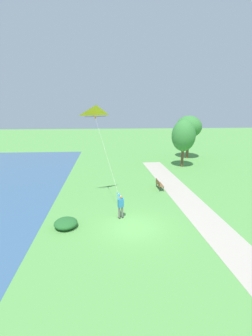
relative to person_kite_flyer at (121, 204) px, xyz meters
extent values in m
plane|color=#569947|center=(0.80, -1.44, -1.05)|extent=(120.00, 120.00, 0.00)
cube|color=#ADA393|center=(5.98, 0.56, -1.04)|extent=(4.63, 32.09, 0.02)
cube|color=#232328|center=(-0.11, -0.05, -1.02)|extent=(0.20, 0.26, 0.06)
cylinder|color=slate|center=(-0.10, -0.07, -0.60)|extent=(0.14, 0.14, 0.82)
cube|color=#232328|center=(0.11, 0.05, -1.02)|extent=(0.20, 0.26, 0.06)
cylinder|color=slate|center=(0.12, 0.03, -0.60)|extent=(0.14, 0.14, 0.82)
cube|color=teal|center=(0.01, -0.02, 0.11)|extent=(0.46, 0.37, 0.60)
sphere|color=beige|center=(0.01, -0.02, 0.57)|extent=(0.22, 0.22, 0.22)
ellipsoid|color=olive|center=(0.02, -0.03, 0.61)|extent=(0.30, 0.30, 0.13)
cylinder|color=teal|center=(-0.16, 0.14, 0.56)|extent=(0.12, 0.56, 0.43)
cylinder|color=teal|center=(-0.01, 0.22, 0.56)|extent=(0.51, 0.40, 0.43)
sphere|color=beige|center=(-0.15, 0.32, 0.69)|extent=(0.10, 0.10, 0.10)
pyramid|color=yellow|center=(-1.71, 3.55, 6.36)|extent=(1.93, 1.25, 0.87)
cone|color=orange|center=(-1.82, 3.81, 5.84)|extent=(0.26, 0.26, 0.22)
cylinder|color=black|center=(-1.82, 3.81, 5.95)|extent=(1.63, 0.68, 0.02)
cylinder|color=silver|center=(-0.99, 2.07, 3.24)|extent=(1.68, 3.50, 5.10)
cube|color=brown|center=(4.00, 5.93, -0.60)|extent=(0.54, 1.53, 0.05)
cube|color=brown|center=(3.81, 5.92, -0.37)|extent=(0.14, 1.50, 0.40)
cube|color=#2D2D33|center=(4.11, 6.61, -0.82)|extent=(0.06, 0.06, 0.45)
cube|color=#2D2D33|center=(3.79, 6.59, -0.82)|extent=(0.06, 0.06, 0.45)
cube|color=#2D2D33|center=(4.21, 5.28, -0.82)|extent=(0.06, 0.06, 0.45)
cube|color=#2D2D33|center=(3.89, 5.25, -0.82)|extent=(0.06, 0.06, 0.45)
cylinder|color=brown|center=(8.44, 14.11, 0.25)|extent=(0.33, 0.33, 2.60)
ellipsoid|color=#387F38|center=(8.44, 14.11, 2.92)|extent=(2.94, 3.03, 3.89)
cylinder|color=brown|center=(10.54, 18.93, 0.68)|extent=(0.40, 0.40, 3.46)
ellipsoid|color=#387F38|center=(10.54, 18.93, 3.51)|extent=(3.59, 3.97, 3.13)
ellipsoid|color=#236028|center=(-3.73, -1.18, -0.76)|extent=(1.56, 1.67, 0.58)
camera|label=1|loc=(-0.65, -16.78, 7.25)|focal=27.07mm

